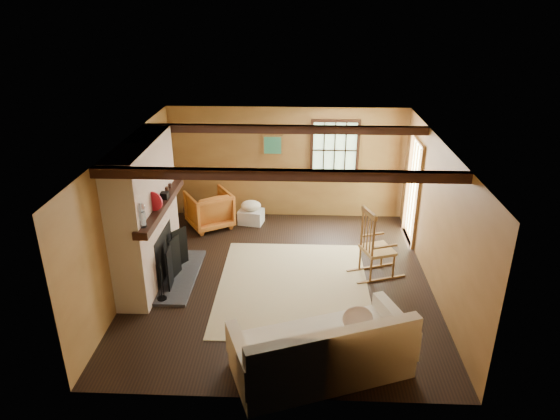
{
  "coord_description": "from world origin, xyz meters",
  "views": [
    {
      "loc": [
        0.29,
        -7.38,
        4.51
      ],
      "look_at": [
        -0.05,
        0.4,
        1.13
      ],
      "focal_mm": 32.0,
      "sensor_mm": 36.0,
      "label": 1
    }
  ],
  "objects_px": {
    "rocking_chair": "(375,248)",
    "laundry_basket": "(251,217)",
    "armchair": "(209,209)",
    "fireplace": "(147,219)",
    "sofa": "(323,353)"
  },
  "relations": [
    {
      "from": "rocking_chair",
      "to": "sofa",
      "type": "height_order",
      "value": "rocking_chair"
    },
    {
      "from": "rocking_chair",
      "to": "laundry_basket",
      "type": "bearing_deg",
      "value": 29.6
    },
    {
      "from": "fireplace",
      "to": "laundry_basket",
      "type": "distance_m",
      "value": 2.88
    },
    {
      "from": "armchair",
      "to": "laundry_basket",
      "type": "bearing_deg",
      "value": 161.91
    },
    {
      "from": "laundry_basket",
      "to": "sofa",
      "type": "bearing_deg",
      "value": -73.36
    },
    {
      "from": "rocking_chair",
      "to": "laundry_basket",
      "type": "height_order",
      "value": "rocking_chair"
    },
    {
      "from": "sofa",
      "to": "laundry_basket",
      "type": "distance_m",
      "value": 4.77
    },
    {
      "from": "rocking_chair",
      "to": "armchair",
      "type": "xyz_separation_m",
      "value": [
        -3.19,
        1.84,
        -0.14
      ]
    },
    {
      "from": "rocking_chair",
      "to": "laundry_basket",
      "type": "distance_m",
      "value": 3.12
    },
    {
      "from": "laundry_basket",
      "to": "armchair",
      "type": "height_order",
      "value": "armchair"
    },
    {
      "from": "fireplace",
      "to": "sofa",
      "type": "bearing_deg",
      "value": -38.75
    },
    {
      "from": "fireplace",
      "to": "armchair",
      "type": "relative_size",
      "value": 2.81
    },
    {
      "from": "fireplace",
      "to": "rocking_chair",
      "type": "height_order",
      "value": "fireplace"
    },
    {
      "from": "laundry_basket",
      "to": "rocking_chair",
      "type": "bearing_deg",
      "value": -41.12
    },
    {
      "from": "fireplace",
      "to": "rocking_chair",
      "type": "distance_m",
      "value": 3.87
    }
  ]
}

